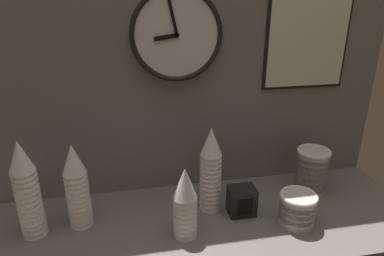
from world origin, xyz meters
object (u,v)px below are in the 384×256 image
object	(u,v)px
cup_stack_center_right	(211,169)
bowl_stack_far_right	(311,170)
cup_stack_left	(77,186)
napkin_dispenser	(242,201)
bowl_stack_right	(297,208)
cup_stack_far_left	(27,190)
cup_stack_center	(185,203)
menu_board	(311,11)
wall_clock	(177,35)

from	to	relation	value
cup_stack_center_right	bowl_stack_far_right	bearing A→B (deg)	4.32
cup_stack_left	napkin_dispenser	distance (cm)	59.50
cup_stack_left	cup_stack_center_right	bearing A→B (deg)	1.15
bowl_stack_right	napkin_dispenser	world-z (taller)	bowl_stack_right
cup_stack_far_left	cup_stack_center	distance (cm)	52.15
cup_stack_center	napkin_dispenser	size ratio (longest dim) A/B	2.39
cup_stack_center	bowl_stack_right	bearing A→B (deg)	-1.63
cup_stack_left	bowl_stack_far_right	size ratio (longest dim) A/B	1.64
bowl_stack_right	cup_stack_left	bearing A→B (deg)	169.48
cup_stack_left	bowl_stack_far_right	world-z (taller)	cup_stack_left
bowl_stack_right	cup_stack_far_left	bearing A→B (deg)	172.76
cup_stack_far_left	bowl_stack_right	bearing A→B (deg)	-7.24
cup_stack_far_left	menu_board	size ratio (longest dim) A/B	0.58
cup_stack_far_left	bowl_stack_far_right	bearing A→B (deg)	3.64
cup_stack_far_left	cup_stack_center	size ratio (longest dim) A/B	1.36
napkin_dispenser	cup_stack_center	bearing A→B (deg)	-160.53
cup_stack_left	menu_board	xyz separation A→B (cm)	(90.28, 18.57, 55.21)
bowl_stack_far_right	wall_clock	bearing A→B (deg)	165.72
menu_board	cup_stack_center_right	bearing A→B (deg)	-157.52
wall_clock	menu_board	world-z (taller)	menu_board
cup_stack_left	bowl_stack_far_right	xyz separation A→B (cm)	(91.11, 4.24, -5.70)
wall_clock	napkin_dispenser	bearing A→B (deg)	-48.35
cup_stack_center_right	bowl_stack_far_right	size ratio (longest dim) A/B	1.73
cup_stack_center_right	bowl_stack_far_right	world-z (taller)	cup_stack_center_right
cup_stack_left	bowl_stack_far_right	bearing A→B (deg)	2.66
cup_stack_far_left	wall_clock	size ratio (longest dim) A/B	1.03
cup_stack_left	bowl_stack_right	size ratio (longest dim) A/B	2.36
cup_stack_center_right	menu_board	world-z (taller)	menu_board
cup_stack_left	cup_stack_center	size ratio (longest dim) A/B	1.22
cup_stack_center_right	menu_board	xyz separation A→B (cm)	(42.56, 17.61, 54.28)
bowl_stack_far_right	cup_stack_left	bearing A→B (deg)	-177.34
cup_stack_far_left	bowl_stack_right	size ratio (longest dim) A/B	2.64
cup_stack_center	wall_clock	bearing A→B (deg)	85.03
cup_stack_left	wall_clock	world-z (taller)	wall_clock
cup_stack_center	wall_clock	world-z (taller)	wall_clock
cup_stack_center	napkin_dispenser	xyz separation A→B (cm)	(22.77, 8.05, -7.50)
cup_stack_left	wall_clock	distance (cm)	63.62
cup_stack_center	menu_board	world-z (taller)	menu_board
bowl_stack_right	wall_clock	world-z (taller)	wall_clock
cup_stack_far_left	cup_stack_center	xyz separation A→B (cm)	(50.88, -10.44, -4.69)
cup_stack_far_left	cup_stack_center_right	bearing A→B (deg)	3.17
bowl_stack_far_right	bowl_stack_right	bearing A→B (deg)	-129.46
bowl_stack_far_right	napkin_dispenser	world-z (taller)	bowl_stack_far_right
menu_board	napkin_dispenser	xyz separation A→B (cm)	(-31.89, -23.49, -65.53)
cup_stack_far_left	menu_board	bearing A→B (deg)	11.30
wall_clock	bowl_stack_far_right	bearing A→B (deg)	-14.28
wall_clock	cup_stack_center_right	bearing A→B (deg)	-60.60
bowl_stack_right	napkin_dispenser	bearing A→B (deg)	152.44
bowl_stack_far_right	menu_board	size ratio (longest dim) A/B	0.32
cup_stack_center	wall_clock	distance (cm)	59.08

